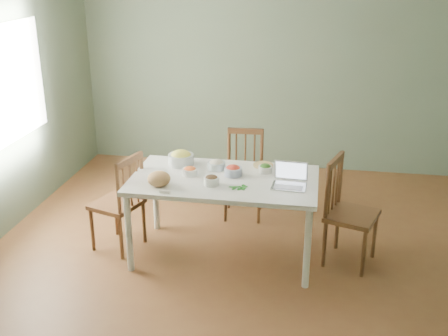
% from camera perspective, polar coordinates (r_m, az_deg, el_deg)
% --- Properties ---
extents(floor, '(5.00, 5.00, 0.00)m').
position_cam_1_polar(floor, '(5.43, 1.90, -8.97)').
color(floor, brown).
rests_on(floor, ground).
extents(wall_back, '(5.00, 0.00, 2.70)m').
position_cam_1_polar(wall_back, '(7.31, 4.87, 10.27)').
color(wall_back, slate).
rests_on(wall_back, ground).
extents(wall_front, '(5.00, 0.00, 2.70)m').
position_cam_1_polar(wall_front, '(2.63, -5.65, -10.52)').
color(wall_front, slate).
rests_on(wall_front, ground).
extents(window_left, '(0.04, 1.60, 1.20)m').
position_cam_1_polar(window_left, '(5.98, -21.94, 7.83)').
color(window_left, white).
rests_on(window_left, ground).
extents(dining_table, '(1.72, 0.97, 0.81)m').
position_cam_1_polar(dining_table, '(5.24, 0.00, -5.13)').
color(dining_table, silver).
rests_on(dining_table, floor).
extents(chair_far, '(0.45, 0.43, 0.96)m').
position_cam_1_polar(chair_far, '(6.01, 2.04, -0.77)').
color(chair_far, '#4C2817').
rests_on(chair_far, floor).
extents(chair_left, '(0.53, 0.54, 0.98)m').
position_cam_1_polar(chair_left, '(5.46, -11.06, -3.42)').
color(chair_left, '#4C2817').
rests_on(chair_left, floor).
extents(chair_right, '(0.55, 0.57, 1.02)m').
position_cam_1_polar(chair_right, '(5.21, 13.13, -4.56)').
color(chair_right, '#4C2817').
rests_on(chair_right, floor).
extents(bread_boule, '(0.24, 0.24, 0.13)m').
position_cam_1_polar(bread_boule, '(4.92, -6.75, -1.12)').
color(bread_boule, '#A17A4D').
rests_on(bread_boule, dining_table).
extents(butter_stick, '(0.10, 0.04, 0.03)m').
position_cam_1_polar(butter_stick, '(4.79, -6.14, -2.44)').
color(butter_stick, beige).
rests_on(butter_stick, dining_table).
extents(bowl_squash, '(0.32, 0.32, 0.14)m').
position_cam_1_polar(bowl_squash, '(5.39, -4.48, 1.06)').
color(bowl_squash, '#F2DE56').
rests_on(bowl_squash, dining_table).
extents(bowl_carrot, '(0.19, 0.19, 0.08)m').
position_cam_1_polar(bowl_carrot, '(5.15, -3.56, -0.30)').
color(bowl_carrot, '#C97528').
rests_on(bowl_carrot, dining_table).
extents(bowl_onion, '(0.22, 0.22, 0.09)m').
position_cam_1_polar(bowl_onion, '(5.27, -0.79, 0.36)').
color(bowl_onion, beige).
rests_on(bowl_onion, dining_table).
extents(bowl_mushroom, '(0.18, 0.18, 0.09)m').
position_cam_1_polar(bowl_mushroom, '(4.91, -1.31, -1.27)').
color(bowl_mushroom, '#412D1D').
rests_on(bowl_mushroom, dining_table).
extents(bowl_redpep, '(0.20, 0.20, 0.10)m').
position_cam_1_polar(bowl_redpep, '(5.12, 0.94, -0.25)').
color(bowl_redpep, red).
rests_on(bowl_redpep, dining_table).
extents(bowl_broccoli, '(0.16, 0.16, 0.08)m').
position_cam_1_polar(bowl_broccoli, '(5.21, 4.29, -0.02)').
color(bowl_broccoli, '#154608').
rests_on(bowl_broccoli, dining_table).
extents(flatbread, '(0.21, 0.21, 0.02)m').
position_cam_1_polar(flatbread, '(5.38, 4.08, 0.30)').
color(flatbread, tan).
rests_on(flatbread, dining_table).
extents(basil_bunch, '(0.18, 0.18, 0.02)m').
position_cam_1_polar(basil_bunch, '(4.87, 1.41, -1.93)').
color(basil_bunch, '#145E0F').
rests_on(basil_bunch, dining_table).
extents(laptop, '(0.32, 0.28, 0.21)m').
position_cam_1_polar(laptop, '(4.87, 6.78, -0.88)').
color(laptop, silver).
rests_on(laptop, dining_table).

